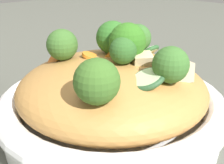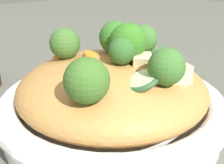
% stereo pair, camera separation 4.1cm
% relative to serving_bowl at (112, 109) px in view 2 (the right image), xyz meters
% --- Properties ---
extents(ground_plane, '(3.00, 3.00, 0.00)m').
position_rel_serving_bowl_xyz_m(ground_plane, '(0.00, 0.00, -0.03)').
color(ground_plane, '#52544A').
extents(serving_bowl, '(0.33, 0.33, 0.06)m').
position_rel_serving_bowl_xyz_m(serving_bowl, '(0.00, 0.00, 0.00)').
color(serving_bowl, white).
rests_on(serving_bowl, ground_plane).
extents(noodle_heap, '(0.27, 0.27, 0.09)m').
position_rel_serving_bowl_xyz_m(noodle_heap, '(-0.00, -0.00, 0.04)').
color(noodle_heap, '#B68040').
rests_on(noodle_heap, serving_bowl).
extents(broccoli_florets, '(0.21, 0.25, 0.08)m').
position_rel_serving_bowl_xyz_m(broccoli_florets, '(-0.01, -0.00, 0.09)').
color(broccoli_florets, '#9EB977').
rests_on(broccoli_florets, serving_bowl).
extents(carrot_coins, '(0.09, 0.09, 0.03)m').
position_rel_serving_bowl_xyz_m(carrot_coins, '(0.04, 0.00, 0.08)').
color(carrot_coins, orange).
rests_on(carrot_coins, serving_bowl).
extents(zucchini_slices, '(0.14, 0.17, 0.04)m').
position_rel_serving_bowl_xyz_m(zucchini_slices, '(-0.04, -0.03, 0.07)').
color(zucchini_slices, beige).
rests_on(zucchini_slices, serving_bowl).
extents(chicken_chunks, '(0.09, 0.05, 0.03)m').
position_rel_serving_bowl_xyz_m(chicken_chunks, '(-0.07, -0.03, 0.07)').
color(chicken_chunks, beige).
rests_on(chicken_chunks, serving_bowl).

